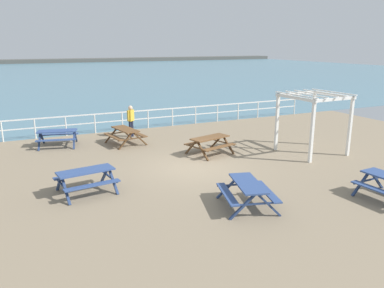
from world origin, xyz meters
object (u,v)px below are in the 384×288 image
at_px(picnic_table_mid_centre, 248,188).
at_px(picnic_table_far_right, 210,141).
at_px(picnic_table_seaward, 58,134).
at_px(picnic_table_near_left, 125,132).
at_px(picnic_table_corner, 86,176).
at_px(lattice_pergola, 314,109).
at_px(visitor, 131,119).

relative_size(picnic_table_mid_centre, picnic_table_far_right, 1.00).
bearing_deg(picnic_table_seaward, picnic_table_far_right, -21.72).
height_order(picnic_table_near_left, picnic_table_corner, same).
height_order(picnic_table_near_left, picnic_table_seaward, same).
xyz_separation_m(picnic_table_seaward, lattice_pergola, (10.20, -6.03, 1.41)).
relative_size(picnic_table_far_right, lattice_pergola, 0.79).
bearing_deg(lattice_pergola, picnic_table_seaward, 147.14).
xyz_separation_m(picnic_table_near_left, visitor, (0.70, 1.37, 0.36)).
height_order(picnic_table_far_right, picnic_table_seaward, same).
distance_m(picnic_table_mid_centre, lattice_pergola, 7.15).
bearing_deg(picnic_table_mid_centre, lattice_pergola, -41.35).
bearing_deg(picnic_table_near_left, picnic_table_far_right, -148.80).
bearing_deg(picnic_table_seaward, picnic_table_near_left, -3.97).
relative_size(picnic_table_mid_centre, picnic_table_corner, 1.08).
distance_m(picnic_table_corner, visitor, 7.88).
distance_m(picnic_table_near_left, picnic_table_seaward, 3.20).
distance_m(picnic_table_near_left, picnic_table_corner, 6.33).
xyz_separation_m(picnic_table_near_left, lattice_pergola, (7.16, -5.05, 1.41)).
bearing_deg(visitor, picnic_table_mid_centre, 143.75).
xyz_separation_m(picnic_table_mid_centre, picnic_table_corner, (-4.17, 3.23, 0.00)).
distance_m(picnic_table_mid_centre, visitor, 10.25).
bearing_deg(visitor, picnic_table_far_right, 166.00).
distance_m(picnic_table_mid_centre, picnic_table_corner, 5.27).
bearing_deg(picnic_table_near_left, lattice_pergola, -135.52).
height_order(picnic_table_near_left, lattice_pergola, lattice_pergola).
height_order(picnic_table_mid_centre, picnic_table_seaward, same).
xyz_separation_m(picnic_table_corner, visitor, (3.59, 7.00, 0.36)).
relative_size(picnic_table_near_left, picnic_table_mid_centre, 0.95).
distance_m(picnic_table_far_right, lattice_pergola, 4.79).
bearing_deg(picnic_table_far_right, picnic_table_near_left, 116.24).
bearing_deg(lattice_pergola, visitor, 132.93).
bearing_deg(picnic_table_corner, picnic_table_seaward, 83.42).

